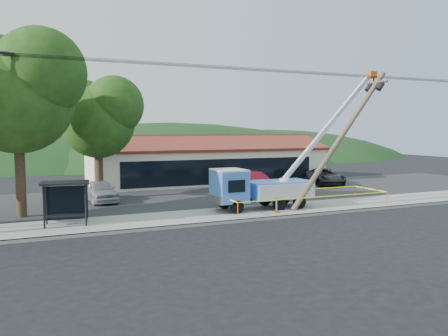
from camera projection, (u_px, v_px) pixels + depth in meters
ground at (272, 229)px, 22.57m from camera, size 120.00×120.00×0.00m
curb at (254, 220)px, 24.48m from camera, size 60.00×0.25×0.15m
sidewalk at (239, 214)px, 26.23m from camera, size 60.00×4.00×0.15m
parking_lot at (195, 196)px, 33.56m from camera, size 60.00×12.00×0.10m
strip_mall at (207, 163)px, 42.28m from camera, size 22.50×8.53×4.67m
tree_west_near at (17, 87)px, 24.56m from camera, size 7.56×6.72×10.80m
tree_lot at (98, 114)px, 31.21m from camera, size 6.30×5.60×8.94m
hill_west at (11, 163)px, 67.13m from camera, size 78.40×56.00×28.00m
hill_center at (168, 159)px, 76.88m from camera, size 89.60×64.00×32.00m
hill_east at (268, 156)px, 84.68m from camera, size 72.80×52.00×26.00m
utility_truck at (261, 186)px, 27.42m from camera, size 11.90×3.48×8.96m
leaning_pole at (344, 132)px, 28.03m from camera, size 7.11×1.86×8.93m
bus_shelter at (66, 193)px, 22.79m from camera, size 2.52×1.72×2.28m
caution_tape at (304, 196)px, 28.07m from camera, size 10.90×3.23×0.93m
car_silver at (100, 203)px, 30.47m from camera, size 2.35×4.64×1.52m
car_red at (253, 194)px, 35.01m from camera, size 2.50×5.13×1.62m
car_dark at (325, 186)px, 40.07m from camera, size 3.84×5.77×1.47m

